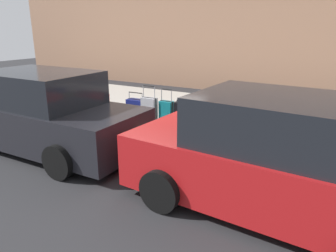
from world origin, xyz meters
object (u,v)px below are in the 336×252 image
object	(u,v)px
suitcase_black_5	(182,117)
suitcase_navy_8	(136,111)
parked_car_charcoal_1	(42,114)
suitcase_olive_2	(241,129)
parked_car_red_0	(275,159)
bollard_post	(82,103)
suitcase_navy_1	(263,130)
suitcase_teal_6	(167,115)
fire_hydrant	(106,104)
suitcase_silver_0	(287,136)
suitcase_maroon_3	(221,124)
suitcase_red_4	(200,119)
suitcase_silver_7	(149,112)

from	to	relation	value
suitcase_black_5	suitcase_navy_8	distance (m)	1.40
suitcase_black_5	parked_car_charcoal_1	xyz separation A→B (m)	(2.24, 2.24, 0.30)
suitcase_olive_2	parked_car_charcoal_1	xyz separation A→B (m)	(3.74, 2.20, 0.36)
parked_car_red_0	parked_car_charcoal_1	bearing A→B (deg)	0.00
parked_car_red_0	bollard_post	bearing A→B (deg)	-19.59
suitcase_navy_1	suitcase_black_5	xyz separation A→B (m)	(1.97, -0.10, 0.00)
suitcase_navy_1	suitcase_teal_6	bearing A→B (deg)	-2.07
suitcase_navy_1	suitcase_black_5	distance (m)	1.97
suitcase_black_5	suitcase_teal_6	size ratio (longest dim) A/B	0.76
fire_hydrant	parked_car_red_0	xyz separation A→B (m)	(-5.02, 2.21, 0.26)
suitcase_silver_0	suitcase_maroon_3	xyz separation A→B (m)	(1.45, -0.05, 0.03)
suitcase_red_4	suitcase_black_5	world-z (taller)	suitcase_red_4
suitcase_teal_6	parked_car_red_0	bearing A→B (deg)	144.19
suitcase_olive_2	suitcase_black_5	size ratio (longest dim) A/B	0.84
suitcase_olive_2	suitcase_navy_8	xyz separation A→B (m)	(2.89, -0.08, 0.02)
suitcase_red_4	suitcase_silver_7	xyz separation A→B (m)	(1.37, 0.09, 0.02)
suitcase_teal_6	suitcase_navy_8	size ratio (longest dim) A/B	1.23
suitcase_red_4	parked_car_red_0	xyz separation A→B (m)	(-2.18, 2.23, 0.29)
suitcase_silver_0	suitcase_navy_8	xyz separation A→B (m)	(3.86, -0.08, 0.01)
suitcase_black_5	parked_car_charcoal_1	world-z (taller)	parked_car_charcoal_1
suitcase_olive_2	suitcase_teal_6	xyz separation A→B (m)	(1.92, -0.03, 0.05)
suitcase_silver_7	suitcase_navy_8	xyz separation A→B (m)	(0.52, -0.14, -0.07)
suitcase_olive_2	parked_car_red_0	distance (m)	2.52
suitcase_red_4	parked_car_red_0	distance (m)	3.13
suitcase_black_5	bollard_post	distance (m)	3.14
suitcase_navy_1	suitcase_red_4	xyz separation A→B (m)	(1.48, -0.08, 0.01)
suitcase_maroon_3	parked_car_red_0	distance (m)	2.81
fire_hydrant	suitcase_teal_6	bearing A→B (deg)	-179.47
suitcase_silver_7	suitcase_navy_8	world-z (taller)	suitcase_silver_7
suitcase_silver_0	suitcase_silver_7	size ratio (longest dim) A/B	0.62
suitcase_silver_0	fire_hydrant	bearing A→B (deg)	-0.20
suitcase_navy_8	parked_car_charcoal_1	world-z (taller)	parked_car_charcoal_1
suitcase_red_4	suitcase_navy_8	size ratio (longest dim) A/B	1.13
suitcase_teal_6	suitcase_olive_2	bearing A→B (deg)	179.12
fire_hydrant	parked_car_red_0	distance (m)	5.50
suitcase_silver_0	parked_car_charcoal_1	distance (m)	5.21
suitcase_navy_8	parked_car_red_0	world-z (taller)	parked_car_red_0
suitcase_olive_2	parked_car_charcoal_1	world-z (taller)	parked_car_charcoal_1
suitcase_maroon_3	bollard_post	size ratio (longest dim) A/B	0.96
suitcase_navy_8	fire_hydrant	distance (m)	0.97
suitcase_navy_8	bollard_post	bearing A→B (deg)	7.11
suitcase_black_5	fire_hydrant	xyz separation A→B (m)	(2.36, 0.03, 0.04)
suitcase_navy_8	suitcase_navy_1	bearing A→B (deg)	177.69
suitcase_maroon_3	suitcase_silver_7	xyz separation A→B (m)	(1.89, 0.11, 0.05)
suitcase_silver_0	suitcase_teal_6	distance (m)	2.89
suitcase_navy_1	parked_car_charcoal_1	xyz separation A→B (m)	(4.21, 2.14, 0.30)
suitcase_silver_7	suitcase_red_4	bearing A→B (deg)	-176.34
suitcase_silver_0	suitcase_maroon_3	bearing A→B (deg)	-2.03
suitcase_navy_8	parked_car_red_0	bearing A→B (deg)	150.68
suitcase_black_5	bollard_post	world-z (taller)	suitcase_black_5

